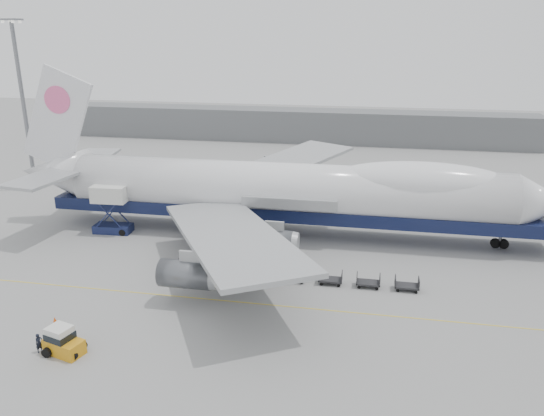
% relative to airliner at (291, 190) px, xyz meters
% --- Properties ---
extents(ground, '(260.00, 260.00, 0.00)m').
position_rel_airliner_xyz_m(ground, '(-0.64, -12.00, -5.62)').
color(ground, gray).
rests_on(ground, ground).
extents(apron_line, '(60.00, 0.15, 0.01)m').
position_rel_airliner_xyz_m(apron_line, '(-0.64, -18.00, -5.62)').
color(apron_line, gold).
rests_on(apron_line, ground).
extents(hangar, '(110.00, 8.00, 7.00)m').
position_rel_airliner_xyz_m(hangar, '(-10.64, 58.00, -2.12)').
color(hangar, slate).
rests_on(hangar, ground).
extents(floodlight_mast, '(2.40, 2.40, 25.43)m').
position_rel_airliner_xyz_m(floodlight_mast, '(-42.64, 12.00, 8.64)').
color(floodlight_mast, slate).
rests_on(floodlight_mast, ground).
extents(airliner, '(67.00, 55.30, 19.98)m').
position_rel_airliner_xyz_m(airliner, '(0.00, 0.00, 0.00)').
color(airliner, white).
rests_on(airliner, ground).
extents(catering_truck, '(4.65, 3.34, 6.00)m').
position_rel_airliner_xyz_m(catering_truck, '(-21.68, -3.48, -2.20)').
color(catering_truck, '#182048').
rests_on(catering_truck, ground).
extents(baggage_tug, '(3.36, 2.39, 2.22)m').
position_rel_airliner_xyz_m(baggage_tug, '(-13.45, -28.38, -4.64)').
color(baggage_tug, orange).
rests_on(baggage_tug, ground).
extents(ground_worker, '(0.59, 0.68, 1.58)m').
position_rel_airliner_xyz_m(ground_worker, '(-15.33, -28.62, -4.83)').
color(ground_worker, black).
rests_on(ground_worker, ground).
extents(traffic_cone, '(0.44, 0.44, 0.64)m').
position_rel_airliner_xyz_m(traffic_cone, '(-16.55, -24.59, -5.32)').
color(traffic_cone, '#DE4B0B').
rests_on(traffic_cone, ground).
extents(dolly_0, '(2.30, 1.35, 1.30)m').
position_rel_airliner_xyz_m(dolly_0, '(-8.70, -12.69, -5.09)').
color(dolly_0, '#2D2D30').
rests_on(dolly_0, ground).
extents(dolly_1, '(2.30, 1.35, 1.30)m').
position_rel_airliner_xyz_m(dolly_1, '(-5.03, -12.69, -5.09)').
color(dolly_1, '#2D2D30').
rests_on(dolly_1, ground).
extents(dolly_2, '(2.30, 1.35, 1.30)m').
position_rel_airliner_xyz_m(dolly_2, '(-1.36, -12.69, -5.09)').
color(dolly_2, '#2D2D30').
rests_on(dolly_2, ground).
extents(dolly_3, '(2.30, 1.35, 1.30)m').
position_rel_airliner_xyz_m(dolly_3, '(2.31, -12.69, -5.09)').
color(dolly_3, '#2D2D30').
rests_on(dolly_3, ground).
extents(dolly_4, '(2.30, 1.35, 1.30)m').
position_rel_airliner_xyz_m(dolly_4, '(5.98, -12.69, -5.09)').
color(dolly_4, '#2D2D30').
rests_on(dolly_4, ground).
extents(dolly_5, '(2.30, 1.35, 1.30)m').
position_rel_airliner_xyz_m(dolly_5, '(9.65, -12.69, -5.09)').
color(dolly_5, '#2D2D30').
rests_on(dolly_5, ground).
extents(dolly_6, '(2.30, 1.35, 1.30)m').
position_rel_airliner_xyz_m(dolly_6, '(13.32, -12.69, -5.09)').
color(dolly_6, '#2D2D30').
rests_on(dolly_6, ground).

